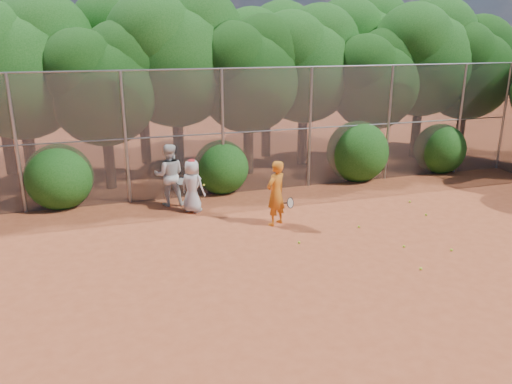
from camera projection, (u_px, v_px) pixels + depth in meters
name	position (u px, v px, depth m)	size (l,w,h in m)	color
ground	(332.00, 266.00, 11.23)	(80.00, 80.00, 0.00)	#9E4323
fence_back	(249.00, 130.00, 16.03)	(20.05, 0.09, 4.03)	gray
tree_1	(19.00, 62.00, 15.75)	(4.64, 4.03, 6.35)	black
tree_2	(104.00, 80.00, 16.00)	(3.99, 3.47, 5.47)	black
tree_3	(176.00, 52.00, 17.39)	(4.89, 4.26, 6.70)	black
tree_4	(249.00, 71.00, 17.75)	(4.19, 3.64, 5.73)	black
tree_5	(305.00, 60.00, 19.11)	(4.51, 3.92, 6.17)	black
tree_6	(375.00, 76.00, 19.08)	(3.86, 3.36, 5.29)	black
tree_7	(424.00, 53.00, 20.11)	(4.77, 4.14, 6.53)	black
tree_8	(469.00, 64.00, 20.55)	(4.25, 3.70, 5.82)	black
tree_10	(140.00, 45.00, 19.04)	(5.15, 4.48, 7.06)	black
tree_11	(267.00, 56.00, 20.24)	(4.64, 4.03, 6.35)	black
tree_12	(360.00, 46.00, 21.98)	(5.02, 4.37, 6.88)	black
bush_0	(59.00, 174.00, 14.93)	(2.00, 2.00, 2.00)	#154812
bush_1	(221.00, 165.00, 16.40)	(1.80, 1.80, 1.80)	#154812
bush_2	(357.00, 149.00, 17.77)	(2.20, 2.20, 2.20)	#154812
bush_3	(440.00, 147.00, 18.83)	(1.90, 1.90, 1.90)	#154812
player_yellow	(276.00, 193.00, 13.45)	(0.89, 0.70, 1.80)	orange
player_teen	(192.00, 186.00, 14.48)	(0.90, 0.89, 1.59)	silver
player_white	(169.00, 175.00, 15.04)	(1.02, 0.91, 1.89)	silver
ball_0	(359.00, 227.00, 13.45)	(0.07, 0.07, 0.07)	#B3D426
ball_1	(426.00, 215.00, 14.35)	(0.07, 0.07, 0.07)	#B3D426
ball_2	(404.00, 246.00, 12.20)	(0.07, 0.07, 0.07)	#B3D426
ball_3	(452.00, 250.00, 12.00)	(0.07, 0.07, 0.07)	#B3D426
ball_4	(299.00, 242.00, 12.44)	(0.07, 0.07, 0.07)	#B3D426
ball_5	(410.00, 202.00, 15.48)	(0.07, 0.07, 0.07)	#B3D426
ball_6	(421.00, 269.00, 11.04)	(0.07, 0.07, 0.07)	#B3D426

